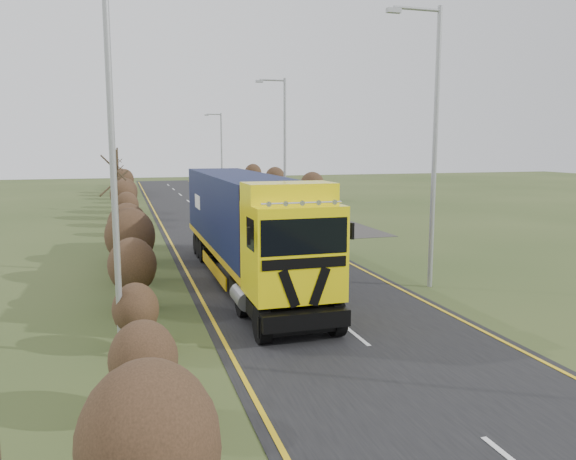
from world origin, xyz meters
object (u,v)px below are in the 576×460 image
(speed_sign, at_px, (301,207))
(car_red_hatchback, at_px, (298,213))
(lorry, at_px, (245,221))
(car_blue_sedan, at_px, (294,202))
(streetlight_near, at_px, (432,136))

(speed_sign, bearing_deg, car_red_hatchback, 74.51)
(lorry, distance_m, car_blue_sedan, 25.68)
(speed_sign, bearing_deg, car_blue_sedan, 74.84)
(car_red_hatchback, distance_m, streetlight_near, 19.70)
(streetlight_near, relative_size, speed_sign, 4.30)
(car_red_hatchback, bearing_deg, speed_sign, 64.57)
(car_blue_sedan, bearing_deg, streetlight_near, 118.42)
(lorry, xyz_separation_m, speed_sign, (5.82, 10.79, -0.77))
(lorry, distance_m, streetlight_near, 7.78)
(car_red_hatchback, distance_m, speed_sign, 5.72)
(car_blue_sedan, relative_size, streetlight_near, 0.39)
(car_red_hatchback, xyz_separation_m, speed_sign, (-1.50, -5.43, 1.02))
(car_red_hatchback, height_order, streetlight_near, streetlight_near)
(car_blue_sedan, bearing_deg, speed_sign, 109.44)
(lorry, bearing_deg, speed_sign, 61.65)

